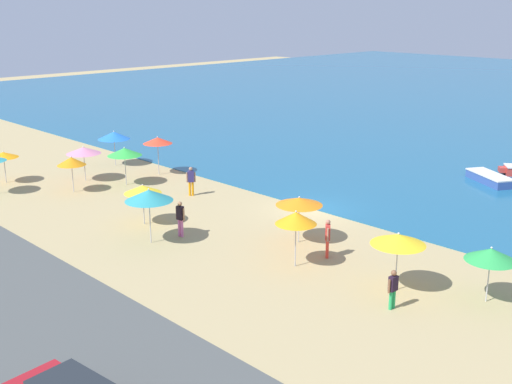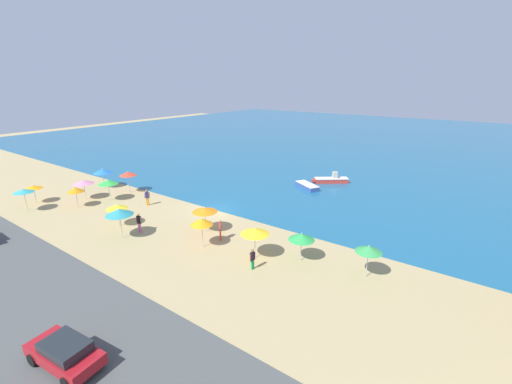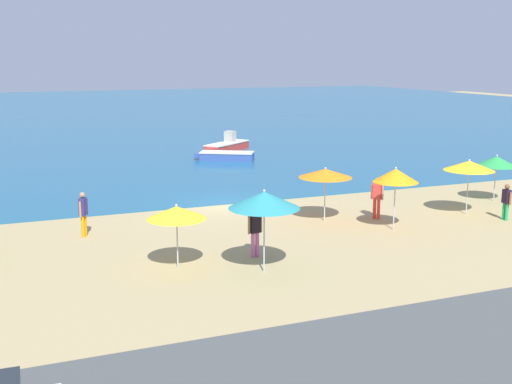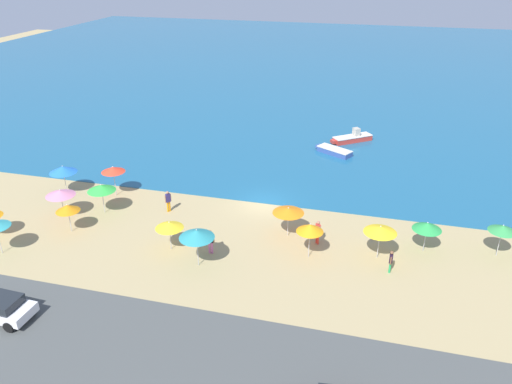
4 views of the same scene
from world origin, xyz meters
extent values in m
plane|color=tan|center=(0.00, 0.00, 0.00)|extent=(160.00, 160.00, 0.00)
cube|color=#1C5B82|center=(0.00, 55.00, 0.03)|extent=(150.00, 110.00, 0.05)
cube|color=#484B4A|center=(0.00, -18.00, 0.03)|extent=(80.00, 8.00, 0.06)
cylinder|color=#B2B2B7|center=(-16.89, -2.31, 0.99)|extent=(0.05, 0.05, 1.98)
cone|color=blue|center=(-16.89, -2.31, 2.20)|extent=(2.29, 2.29, 0.54)
sphere|color=silver|center=(-16.89, -2.31, 2.50)|extent=(0.08, 0.08, 0.08)
cylinder|color=#B2B2B7|center=(-12.78, -7.94, 0.88)|extent=(0.05, 0.05, 1.76)
cone|color=orange|center=(-12.78, -7.94, 1.96)|extent=(1.75, 1.75, 0.50)
sphere|color=silver|center=(-12.78, -7.94, 2.24)|extent=(0.08, 0.08, 0.08)
cylinder|color=#B2B2B7|center=(-4.64, -8.33, 0.88)|extent=(0.05, 0.05, 1.76)
cone|color=yellow|center=(-4.64, -8.33, 1.92)|extent=(1.97, 1.97, 0.43)
sphere|color=silver|center=(-4.64, -8.33, 2.16)|extent=(0.08, 0.08, 0.08)
cylinder|color=#B2B2B7|center=(4.81, -6.85, 1.02)|extent=(0.05, 0.05, 2.04)
cone|color=orange|center=(4.81, -6.85, 2.26)|extent=(1.84, 1.84, 0.54)
sphere|color=silver|center=(4.81, -6.85, 2.56)|extent=(0.08, 0.08, 0.08)
cylinder|color=#B2B2B7|center=(17.24, -3.50, 0.99)|extent=(0.05, 0.05, 1.99)
cone|color=green|center=(17.24, -3.50, 2.15)|extent=(1.84, 1.84, 0.42)
sphere|color=silver|center=(17.24, -3.50, 2.39)|extent=(0.08, 0.08, 0.08)
cylinder|color=#B2B2B7|center=(12.42, -4.11, 0.89)|extent=(0.05, 0.05, 1.77)
cone|color=green|center=(12.42, -4.11, 1.97)|extent=(1.98, 1.98, 0.49)
sphere|color=silver|center=(12.42, -4.11, 2.25)|extent=(0.08, 0.08, 0.08)
cylinder|color=#B2B2B7|center=(9.35, -5.80, 1.02)|extent=(0.05, 0.05, 2.05)
cone|color=yellow|center=(9.35, -5.80, 2.21)|extent=(2.22, 2.22, 0.43)
sphere|color=silver|center=(9.35, -5.80, 2.46)|extent=(0.08, 0.08, 0.08)
cylinder|color=#B2B2B7|center=(-14.66, -6.03, 0.94)|extent=(0.05, 0.05, 1.88)
cone|color=pink|center=(-14.66, -6.03, 2.04)|extent=(2.25, 2.25, 0.43)
sphere|color=silver|center=(-14.66, -6.03, 2.29)|extent=(0.08, 0.08, 0.08)
cylinder|color=#B2B2B7|center=(2.88, -4.49, 0.97)|extent=(0.05, 0.05, 1.95)
cone|color=orange|center=(2.88, -4.49, 2.08)|extent=(2.28, 2.28, 0.37)
sphere|color=silver|center=(2.88, -4.49, 2.30)|extent=(0.08, 0.08, 0.08)
cylinder|color=#B2B2B7|center=(-15.76, -11.73, 1.07)|extent=(0.05, 0.05, 2.14)
cone|color=teal|center=(-15.76, -11.73, 2.27)|extent=(1.97, 1.97, 0.36)
sphere|color=silver|center=(-15.76, -11.73, 2.48)|extent=(0.08, 0.08, 0.08)
cylinder|color=#B2B2B7|center=(-2.10, -9.71, 1.10)|extent=(0.05, 0.05, 2.19)
cone|color=teal|center=(-2.10, -9.71, 2.42)|extent=(2.33, 2.33, 0.54)
sphere|color=silver|center=(-2.10, -9.71, 2.72)|extent=(0.08, 0.08, 0.08)
cylinder|color=#B2B2B7|center=(-17.83, -10.01, 0.87)|extent=(0.05, 0.05, 1.73)
cone|color=orange|center=(-17.83, -10.01, 1.86)|extent=(1.88, 1.88, 0.36)
sphere|color=silver|center=(-17.83, -10.01, 2.07)|extent=(0.08, 0.08, 0.08)
cylinder|color=#B2B2B7|center=(-12.58, -1.60, 1.10)|extent=(0.05, 0.05, 2.20)
cone|color=#F03E26|center=(-12.58, -1.60, 2.37)|extent=(1.98, 1.98, 0.43)
sphere|color=silver|center=(-12.58, -1.60, 2.61)|extent=(0.08, 0.08, 0.08)
cylinder|color=#B2B2B7|center=(-11.91, -4.68, 0.99)|extent=(0.05, 0.05, 1.98)
cone|color=green|center=(-11.91, -4.68, 2.18)|extent=(2.20, 2.20, 0.49)
sphere|color=silver|center=(-11.91, -4.68, 2.45)|extent=(0.08, 0.08, 0.08)
cylinder|color=#D267A1|center=(-1.87, -8.13, 0.44)|extent=(0.14, 0.14, 0.89)
cylinder|color=#D267A1|center=(-1.69, -8.10, 0.44)|extent=(0.14, 0.14, 0.89)
cube|color=black|center=(-1.78, -8.12, 1.24)|extent=(0.39, 0.27, 0.70)
sphere|color=#9A6C4A|center=(-1.78, -8.12, 1.72)|extent=(0.22, 0.22, 0.22)
cylinder|color=#9A6C4A|center=(-2.02, -8.16, 1.19)|extent=(0.09, 0.09, 0.63)
cylinder|color=#9A6C4A|center=(-1.54, -8.08, 1.19)|extent=(0.09, 0.09, 0.63)
cylinder|color=green|center=(10.19, -7.37, 0.38)|extent=(0.14, 0.14, 0.75)
cylinder|color=green|center=(10.20, -7.19, 0.38)|extent=(0.14, 0.14, 0.75)
cube|color=black|center=(10.20, -7.28, 1.05)|extent=(0.24, 0.37, 0.59)
sphere|color=brown|center=(10.20, -7.28, 1.48)|extent=(0.22, 0.22, 0.22)
cylinder|color=brown|center=(10.18, -7.52, 1.00)|extent=(0.09, 0.09, 0.54)
cylinder|color=brown|center=(10.21, -7.04, 1.00)|extent=(0.09, 0.09, 0.54)
cylinder|color=#F13C2E|center=(5.08, -4.96, 0.44)|extent=(0.14, 0.14, 0.89)
cylinder|color=#F13C2E|center=(5.20, -5.10, 0.44)|extent=(0.14, 0.14, 0.89)
cube|color=#C93833|center=(5.14, -5.03, 1.24)|extent=(0.40, 0.42, 0.70)
sphere|color=#A06A56|center=(5.14, -5.03, 1.72)|extent=(0.22, 0.22, 0.22)
cylinder|color=#A06A56|center=(4.98, -4.85, 1.19)|extent=(0.09, 0.09, 0.63)
cylinder|color=#A06A56|center=(5.30, -5.22, 1.19)|extent=(0.09, 0.09, 0.63)
cylinder|color=orange|center=(-7.09, -3.29, 0.43)|extent=(0.14, 0.14, 0.87)
cylinder|color=orange|center=(-6.99, -3.14, 0.43)|extent=(0.14, 0.14, 0.87)
cube|color=navy|center=(-7.04, -3.21, 1.21)|extent=(0.38, 0.42, 0.68)
sphere|color=#9F7359|center=(-7.04, -3.21, 1.68)|extent=(0.22, 0.22, 0.22)
cylinder|color=#9F7359|center=(-7.17, -3.41, 1.16)|extent=(0.09, 0.09, 0.62)
cylinder|color=#9F7359|center=(-6.91, -3.01, 1.16)|extent=(0.09, 0.09, 0.62)
cube|color=maroon|center=(8.14, -19.64, 0.67)|extent=(4.10, 2.13, 0.58)
cube|color=#1E2328|center=(8.34, -19.62, 1.20)|extent=(2.35, 1.75, 0.48)
cylinder|color=black|center=(6.89, -20.60, 0.38)|extent=(0.66, 0.28, 0.64)
cylinder|color=black|center=(6.72, -18.97, 0.38)|extent=(0.66, 0.28, 0.64)
cylinder|color=black|center=(9.56, -20.32, 0.38)|extent=(0.66, 0.28, 0.64)
cylinder|color=black|center=(9.39, -18.69, 0.38)|extent=(0.66, 0.28, 0.64)
cube|color=#355194|center=(4.35, 12.43, 0.30)|extent=(3.75, 2.87, 0.50)
cube|color=#355194|center=(2.62, 13.41, 0.35)|extent=(0.73, 0.83, 0.30)
cube|color=silver|center=(4.35, 12.43, 0.59)|extent=(3.79, 2.94, 0.08)
cube|color=#C0372E|center=(5.80, 16.56, 0.33)|extent=(4.18, 3.63, 0.55)
cube|color=#C0372E|center=(3.93, 15.10, 0.38)|extent=(0.76, 0.80, 0.33)
cube|color=silver|center=(5.80, 16.56, 0.64)|extent=(4.23, 3.69, 0.08)
cube|color=#B2AD9E|center=(6.15, 16.82, 1.05)|extent=(0.92, 0.94, 0.90)
camera|label=1|loc=(22.50, -26.57, 11.15)|focal=45.00mm
camera|label=2|loc=(23.17, -24.94, 13.09)|focal=24.00mm
camera|label=3|loc=(-9.80, -28.25, 6.91)|focal=45.00mm
camera|label=4|loc=(8.57, -35.45, 18.96)|focal=35.00mm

